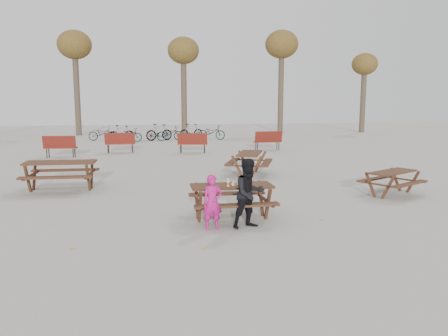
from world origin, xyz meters
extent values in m
plane|color=gray|center=(0.00, 0.00, 0.00)|extent=(80.00, 80.00, 0.00)
cube|color=#341E12|center=(0.00, 0.00, 0.75)|extent=(1.80, 0.70, 0.05)
cube|color=#341E12|center=(0.00, -0.60, 0.45)|extent=(1.80, 0.25, 0.05)
cube|color=#341E12|center=(0.00, 0.60, 0.45)|extent=(1.80, 0.25, 0.05)
cylinder|color=#341E12|center=(-0.75, -0.30, 0.36)|extent=(0.08, 0.08, 0.73)
cylinder|color=#341E12|center=(-0.75, 0.30, 0.36)|extent=(0.08, 0.08, 0.73)
cylinder|color=#341E12|center=(0.75, -0.30, 0.36)|extent=(0.08, 0.08, 0.73)
cylinder|color=#341E12|center=(0.75, 0.30, 0.36)|extent=(0.08, 0.08, 0.73)
cube|color=silver|center=(0.08, -0.04, 0.79)|extent=(0.18, 0.11, 0.03)
ellipsoid|color=tan|center=(0.08, -0.04, 0.83)|extent=(0.14, 0.06, 0.05)
cylinder|color=silver|center=(-0.11, -0.16, 0.85)|extent=(0.06, 0.06, 0.15)
cylinder|color=#E8550C|center=(-0.11, -0.16, 0.83)|extent=(0.07, 0.07, 0.05)
cylinder|color=white|center=(-0.11, -0.16, 0.94)|extent=(0.03, 0.03, 0.02)
imported|color=#BA1772|center=(-0.54, -0.75, 0.57)|extent=(0.44, 0.30, 1.14)
imported|color=black|center=(0.23, -0.74, 0.73)|extent=(0.85, 0.75, 1.45)
imported|color=black|center=(-4.82, 20.80, 0.46)|extent=(1.79, 0.74, 0.92)
imported|color=black|center=(-3.50, 20.02, 0.52)|extent=(1.80, 1.12, 1.05)
imported|color=black|center=(-2.99, 19.59, 0.45)|extent=(1.82, 1.17, 0.90)
imported|color=black|center=(-1.06, 20.04, 0.56)|extent=(1.92, 1.22, 1.12)
imported|color=black|center=(-0.37, 19.94, 0.47)|extent=(1.91, 1.20, 0.95)
imported|color=black|center=(1.16, 20.84, 0.53)|extent=(1.83, 1.11, 1.06)
imported|color=black|center=(2.50, 20.24, 0.49)|extent=(1.98, 1.38, 0.99)
cylinder|color=#382B21|center=(-7.00, 25.50, 3.15)|extent=(0.44, 0.44, 6.30)
ellipsoid|color=brown|center=(-7.00, 25.50, 6.75)|extent=(2.52, 2.52, 2.14)
cylinder|color=#382B21|center=(1.00, 24.50, 2.97)|extent=(0.44, 0.44, 5.95)
ellipsoid|color=brown|center=(1.00, 24.50, 6.38)|extent=(2.38, 2.38, 2.02)
cylinder|color=#382B21|center=(9.00, 25.50, 3.32)|extent=(0.44, 0.44, 6.65)
ellipsoid|color=brown|center=(9.00, 25.50, 7.12)|extent=(2.66, 2.66, 2.26)
cylinder|color=#382B21|center=(16.00, 25.00, 2.62)|extent=(0.44, 0.44, 5.25)
ellipsoid|color=brown|center=(16.00, 25.00, 5.62)|extent=(2.10, 2.10, 1.79)
camera|label=1|loc=(-1.81, -9.32, 2.61)|focal=35.00mm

